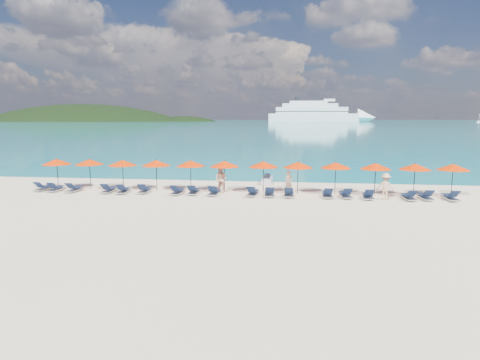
# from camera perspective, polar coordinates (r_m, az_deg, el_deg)

# --- Properties ---
(ground) EXTENTS (1400.00, 1400.00, 0.00)m
(ground) POSITION_cam_1_polar(r_m,az_deg,el_deg) (23.60, -0.90, -3.99)
(ground) COLOR beige
(sea) EXTENTS (1600.00, 1300.00, 0.01)m
(sea) POSITION_cam_1_polar(r_m,az_deg,el_deg) (682.82, 6.90, 8.34)
(sea) COLOR #1FA9B2
(sea) RESTS_ON ground
(headland_main) EXTENTS (374.00, 242.00, 126.50)m
(headland_main) POSITION_cam_1_polar(r_m,az_deg,el_deg) (640.73, -21.24, 4.37)
(headland_main) COLOR black
(headland_main) RESTS_ON ground
(headland_small) EXTENTS (162.00, 126.00, 85.50)m
(headland_small) POSITION_cam_1_polar(r_m,az_deg,el_deg) (603.93, -7.65, 4.94)
(headland_small) COLOR black
(headland_small) RESTS_ON ground
(cruise_ship) EXTENTS (142.95, 23.98, 39.75)m
(cruise_ship) POSITION_cam_1_polar(r_m,az_deg,el_deg) (559.95, 11.62, 9.18)
(cruise_ship) COLOR white
(cruise_ship) RESTS_ON ground
(sailboat_near) EXTENTS (5.17, 1.72, 9.49)m
(sailboat_near) POSITION_cam_1_polar(r_m,az_deg,el_deg) (556.31, 30.84, 7.16)
(sailboat_near) COLOR white
(sailboat_near) RESTS_ON ground
(jetski) EXTENTS (0.82, 2.11, 0.75)m
(jetski) POSITION_cam_1_polar(r_m,az_deg,el_deg) (32.23, 3.89, 0.01)
(jetski) COLOR #B3B3C5
(jetski) RESTS_ON ground
(beachgoer_a) EXTENTS (0.68, 0.60, 1.58)m
(beachgoer_a) POSITION_cam_1_polar(r_m,az_deg,el_deg) (28.14, 6.95, -0.33)
(beachgoer_a) COLOR tan
(beachgoer_a) RESTS_ON ground
(beachgoer_b) EXTENTS (1.06, 0.85, 1.90)m
(beachgoer_b) POSITION_cam_1_polar(r_m,az_deg,el_deg) (28.17, -2.71, 0.07)
(beachgoer_b) COLOR tan
(beachgoer_b) RESTS_ON ground
(beachgoer_c) EXTENTS (1.24, 0.87, 1.75)m
(beachgoer_c) POSITION_cam_1_polar(r_m,az_deg,el_deg) (27.32, 19.97, -0.90)
(beachgoer_c) COLOR tan
(beachgoer_c) RESTS_ON ground
(umbrella_0) EXTENTS (2.10, 2.10, 2.28)m
(umbrella_0) POSITION_cam_1_polar(r_m,az_deg,el_deg) (32.73, -24.63, 2.38)
(umbrella_0) COLOR black
(umbrella_0) RESTS_ON ground
(umbrella_1) EXTENTS (2.10, 2.10, 2.28)m
(umbrella_1) POSITION_cam_1_polar(r_m,az_deg,el_deg) (31.67, -20.63, 2.43)
(umbrella_1) COLOR black
(umbrella_1) RESTS_ON ground
(umbrella_2) EXTENTS (2.10, 2.10, 2.28)m
(umbrella_2) POSITION_cam_1_polar(r_m,az_deg,el_deg) (30.33, -16.37, 2.38)
(umbrella_2) COLOR black
(umbrella_2) RESTS_ON ground
(umbrella_3) EXTENTS (2.10, 2.10, 2.28)m
(umbrella_3) POSITION_cam_1_polar(r_m,az_deg,el_deg) (29.61, -11.84, 2.40)
(umbrella_3) COLOR black
(umbrella_3) RESTS_ON ground
(umbrella_4) EXTENTS (2.10, 2.10, 2.28)m
(umbrella_4) POSITION_cam_1_polar(r_m,az_deg,el_deg) (28.92, -7.04, 2.37)
(umbrella_4) COLOR black
(umbrella_4) RESTS_ON ground
(umbrella_5) EXTENTS (2.10, 2.10, 2.28)m
(umbrella_5) POSITION_cam_1_polar(r_m,az_deg,el_deg) (28.39, -2.22, 2.31)
(umbrella_5) COLOR black
(umbrella_5) RESTS_ON ground
(umbrella_6) EXTENTS (2.10, 2.10, 2.28)m
(umbrella_6) POSITION_cam_1_polar(r_m,az_deg,el_deg) (28.18, 3.34, 2.25)
(umbrella_6) COLOR black
(umbrella_6) RESTS_ON ground
(umbrella_7) EXTENTS (2.10, 2.10, 2.28)m
(umbrella_7) POSITION_cam_1_polar(r_m,az_deg,el_deg) (28.06, 8.27, 2.15)
(umbrella_7) COLOR black
(umbrella_7) RESTS_ON ground
(umbrella_8) EXTENTS (2.10, 2.10, 2.28)m
(umbrella_8) POSITION_cam_1_polar(r_m,az_deg,el_deg) (28.30, 13.47, 2.05)
(umbrella_8) COLOR black
(umbrella_8) RESTS_ON ground
(umbrella_9) EXTENTS (2.10, 2.10, 2.28)m
(umbrella_9) POSITION_cam_1_polar(r_m,az_deg,el_deg) (28.51, 18.74, 1.88)
(umbrella_9) COLOR black
(umbrella_9) RESTS_ON ground
(umbrella_10) EXTENTS (2.10, 2.10, 2.28)m
(umbrella_10) POSITION_cam_1_polar(r_m,az_deg,el_deg) (29.18, 23.65, 1.75)
(umbrella_10) COLOR black
(umbrella_10) RESTS_ON ground
(umbrella_11) EXTENTS (2.10, 2.10, 2.28)m
(umbrella_11) POSITION_cam_1_polar(r_m,az_deg,el_deg) (30.08, 28.06, 1.64)
(umbrella_11) COLOR black
(umbrella_11) RESTS_ON ground
(lounger_0) EXTENTS (0.76, 1.74, 0.66)m
(lounger_0) POSITION_cam_1_polar(r_m,az_deg,el_deg) (32.41, -26.12, -0.96)
(lounger_0) COLOR silver
(lounger_0) RESTS_ON ground
(lounger_1) EXTENTS (0.67, 1.72, 0.66)m
(lounger_1) POSITION_cam_1_polar(r_m,az_deg,el_deg) (31.70, -24.69, -1.06)
(lounger_1) COLOR silver
(lounger_1) RESTS_ON ground
(lounger_2) EXTENTS (0.63, 1.71, 0.66)m
(lounger_2) POSITION_cam_1_polar(r_m,az_deg,el_deg) (31.00, -22.49, -1.13)
(lounger_2) COLOR silver
(lounger_2) RESTS_ON ground
(lounger_3) EXTENTS (0.63, 1.70, 0.66)m
(lounger_3) POSITION_cam_1_polar(r_m,az_deg,el_deg) (29.79, -18.17, -1.28)
(lounger_3) COLOR silver
(lounger_3) RESTS_ON ground
(lounger_4) EXTENTS (0.79, 1.75, 0.66)m
(lounger_4) POSITION_cam_1_polar(r_m,az_deg,el_deg) (29.24, -16.27, -1.37)
(lounger_4) COLOR silver
(lounger_4) RESTS_ON ground
(lounger_5) EXTENTS (0.72, 1.73, 0.66)m
(lounger_5) POSITION_cam_1_polar(r_m,az_deg,el_deg) (28.97, -13.43, -1.35)
(lounger_5) COLOR silver
(lounger_5) RESTS_ON ground
(lounger_6) EXTENTS (0.72, 1.73, 0.66)m
(lounger_6) POSITION_cam_1_polar(r_m,az_deg,el_deg) (27.95, -8.92, -1.58)
(lounger_6) COLOR silver
(lounger_6) RESTS_ON ground
(lounger_7) EXTENTS (0.66, 1.71, 0.66)m
(lounger_7) POSITION_cam_1_polar(r_m,az_deg,el_deg) (27.88, -6.63, -1.56)
(lounger_7) COLOR silver
(lounger_7) RESTS_ON ground
(lounger_8) EXTENTS (0.71, 1.73, 0.66)m
(lounger_8) POSITION_cam_1_polar(r_m,az_deg,el_deg) (27.45, -3.70, -1.69)
(lounger_8) COLOR silver
(lounger_8) RESTS_ON ground
(lounger_9) EXTENTS (0.79, 1.75, 0.66)m
(lounger_9) POSITION_cam_1_polar(r_m,az_deg,el_deg) (27.15, 1.83, -1.79)
(lounger_9) COLOR silver
(lounger_9) RESTS_ON ground
(lounger_10) EXTENTS (0.77, 1.75, 0.66)m
(lounger_10) POSITION_cam_1_polar(r_m,az_deg,el_deg) (27.03, 4.19, -1.86)
(lounger_10) COLOR silver
(lounger_10) RESTS_ON ground
(lounger_11) EXTENTS (0.64, 1.71, 0.66)m
(lounger_11) POSITION_cam_1_polar(r_m,az_deg,el_deg) (26.99, 6.97, -1.91)
(lounger_11) COLOR silver
(lounger_11) RESTS_ON ground
(lounger_12) EXTENTS (0.63, 1.70, 0.66)m
(lounger_12) POSITION_cam_1_polar(r_m,az_deg,el_deg) (27.17, 12.33, -1.98)
(lounger_12) COLOR silver
(lounger_12) RESTS_ON ground
(lounger_13) EXTENTS (0.76, 1.74, 0.66)m
(lounger_13) POSITION_cam_1_polar(r_m,az_deg,el_deg) (27.39, 14.78, -1.99)
(lounger_13) COLOR silver
(lounger_13) RESTS_ON ground
(lounger_14) EXTENTS (0.74, 1.74, 0.66)m
(lounger_14) POSITION_cam_1_polar(r_m,az_deg,el_deg) (27.43, 17.75, -2.10)
(lounger_14) COLOR silver
(lounger_14) RESTS_ON ground
(lounger_15) EXTENTS (0.71, 1.73, 0.66)m
(lounger_15) POSITION_cam_1_polar(r_m,az_deg,el_deg) (27.99, 22.84, -2.16)
(lounger_15) COLOR silver
(lounger_15) RESTS_ON ground
(lounger_16) EXTENTS (0.66, 1.71, 0.66)m
(lounger_16) POSITION_cam_1_polar(r_m,az_deg,el_deg) (28.54, 24.87, -2.09)
(lounger_16) COLOR silver
(lounger_16) RESTS_ON ground
(lounger_17) EXTENTS (0.70, 1.73, 0.66)m
(lounger_17) POSITION_cam_1_polar(r_m,az_deg,el_deg) (29.02, 27.73, -2.12)
(lounger_17) COLOR silver
(lounger_17) RESTS_ON ground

